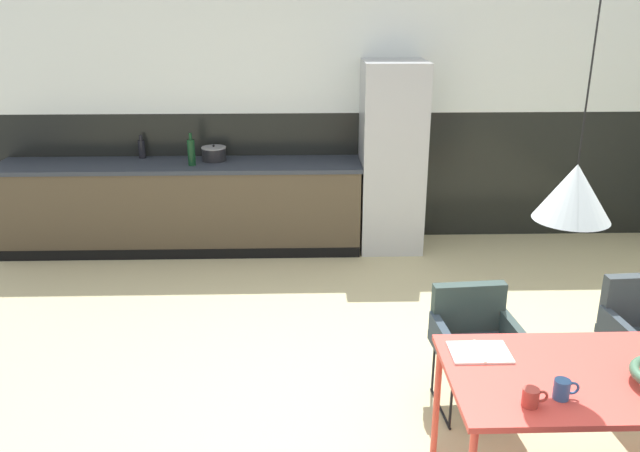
% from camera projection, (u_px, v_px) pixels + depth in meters
% --- Properties ---
extents(ground_plane, '(9.19, 9.19, 0.00)m').
position_uv_depth(ground_plane, '(377.00, 426.00, 3.86)').
color(ground_plane, '#C5B888').
extents(back_wall_splashback_dark, '(7.07, 0.12, 1.31)m').
position_uv_depth(back_wall_splashback_dark, '(344.00, 175.00, 6.75)').
color(back_wall_splashback_dark, black).
rests_on(back_wall_splashback_dark, ground).
extents(back_wall_panel_upper, '(7.07, 0.12, 1.31)m').
position_uv_depth(back_wall_panel_upper, '(345.00, 45.00, 6.31)').
color(back_wall_panel_upper, white).
rests_on(back_wall_panel_upper, back_wall_splashback_dark).
extents(kitchen_counter, '(3.54, 0.63, 0.88)m').
position_uv_depth(kitchen_counter, '(182.00, 206.00, 6.44)').
color(kitchen_counter, '#493D2C').
rests_on(kitchen_counter, ground).
extents(refrigerator_column, '(0.60, 0.60, 1.85)m').
position_uv_depth(refrigerator_column, '(392.00, 158.00, 6.33)').
color(refrigerator_column, '#ADAFB2').
rests_on(refrigerator_column, ground).
extents(dining_table, '(1.67, 0.79, 0.73)m').
position_uv_depth(dining_table, '(622.00, 381.00, 3.09)').
color(dining_table, '#E2443A').
rests_on(dining_table, ground).
extents(armchair_near_window, '(0.52, 0.51, 0.75)m').
position_uv_depth(armchair_near_window, '(474.00, 332.00, 3.94)').
color(armchair_near_window, '#323D44').
rests_on(armchair_near_window, ground).
extents(open_book, '(0.30, 0.22, 0.02)m').
position_uv_depth(open_book, '(480.00, 352.00, 3.23)').
color(open_book, white).
rests_on(open_book, dining_table).
extents(mug_tall_blue, '(0.12, 0.07, 0.09)m').
position_uv_depth(mug_tall_blue, '(563.00, 389.00, 2.86)').
color(mug_tall_blue, '#335B93').
rests_on(mug_tall_blue, dining_table).
extents(mug_wide_latte, '(0.11, 0.07, 0.08)m').
position_uv_depth(mug_wide_latte, '(531.00, 397.00, 2.81)').
color(mug_wide_latte, '#B23D33').
rests_on(mug_wide_latte, dining_table).
extents(cooking_pot, '(0.24, 0.24, 0.16)m').
position_uv_depth(cooking_pot, '(214.00, 154.00, 6.37)').
color(cooking_pot, black).
rests_on(cooking_pot, kitchen_counter).
extents(bottle_vinegar_dark, '(0.07, 0.07, 0.31)m').
position_uv_depth(bottle_vinegar_dark, '(191.00, 152.00, 6.17)').
color(bottle_vinegar_dark, '#0F3319').
rests_on(bottle_vinegar_dark, kitchen_counter).
extents(bottle_wine_green, '(0.07, 0.07, 0.23)m').
position_uv_depth(bottle_wine_green, '(142.00, 148.00, 6.46)').
color(bottle_wine_green, black).
rests_on(bottle_wine_green, kitchen_counter).
extents(pendant_lamp_over_table_near, '(0.33, 0.33, 1.08)m').
position_uv_depth(pendant_lamp_over_table_near, '(574.00, 192.00, 2.81)').
color(pendant_lamp_over_table_near, black).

